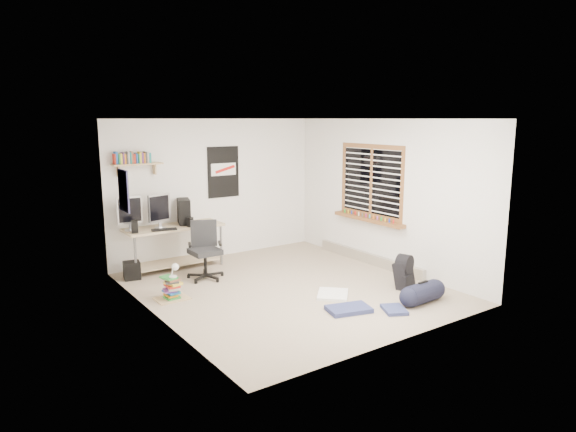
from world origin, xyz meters
TOP-DOWN VIEW (x-y plane):
  - floor at (0.00, 0.00)m, footprint 4.00×4.50m
  - ceiling at (0.00, 0.00)m, footprint 4.00×4.50m
  - back_wall at (0.00, 2.25)m, footprint 4.00×0.01m
  - left_wall at (-2.00, 0.00)m, footprint 0.01×4.50m
  - right_wall at (2.00, 0.00)m, footprint 0.01×4.50m
  - desk at (-0.96, 2.00)m, footprint 1.77×1.26m
  - monitor_left at (-1.67, 2.00)m, footprint 0.40×0.11m
  - monitor_right at (-1.22, 1.88)m, footprint 0.42×0.21m
  - pc_tower at (-0.74, 2.00)m, footprint 0.31×0.44m
  - keyboard at (-1.22, 1.71)m, footprint 0.42×0.24m
  - speaker_left at (-1.67, 1.79)m, footprint 0.12×0.12m
  - speaker_right at (-0.77, 1.71)m, footprint 0.11×0.11m
  - office_chair at (-0.78, 1.14)m, footprint 0.78×0.78m
  - wall_shelf at (-1.45, 2.14)m, footprint 0.80×0.22m
  - poster_back_wall at (0.15, 2.23)m, footprint 0.62×0.03m
  - poster_left_wall at (-1.99, 1.20)m, footprint 0.02×0.42m
  - window at (1.95, 0.30)m, footprint 0.10×1.50m
  - baseboard_heater at (1.96, 0.30)m, footprint 0.08×2.50m
  - backpack at (1.45, -0.99)m, footprint 0.37×0.33m
  - duffel_bag at (1.18, -1.57)m, footprint 0.30×0.30m
  - tshirt at (0.35, -0.65)m, footprint 0.65×0.65m
  - jeans_a at (0.14, -1.23)m, footprint 0.63×0.49m
  - jeans_b at (0.63, -1.58)m, footprint 0.41×0.45m
  - book_stack at (-1.59, 0.55)m, footprint 0.47×0.41m
  - desk_lamp at (-1.57, 0.53)m, footprint 0.15×0.21m
  - subwoofer at (-1.75, 1.79)m, footprint 0.29×0.29m

SIDE VIEW (x-z plane):
  - floor at x=0.00m, z-range -0.01..0.00m
  - tshirt at x=0.35m, z-range 0.00..0.04m
  - jeans_b at x=0.63m, z-range 0.00..0.05m
  - jeans_a at x=0.14m, z-range 0.00..0.06m
  - baseboard_heater at x=1.96m, z-range 0.00..0.18m
  - duffel_bag at x=1.18m, z-range -0.14..0.42m
  - subwoofer at x=-1.75m, z-range 0.00..0.28m
  - book_stack at x=-1.59m, z-range 0.01..0.29m
  - backpack at x=1.45m, z-range 0.00..0.40m
  - desk at x=-0.96m, z-range -0.01..0.74m
  - desk_lamp at x=-1.57m, z-range 0.29..0.47m
  - office_chair at x=-0.78m, z-range 0.03..0.95m
  - keyboard at x=-1.22m, z-range 0.74..0.76m
  - speaker_right at x=-0.77m, z-range 0.74..0.90m
  - speaker_left at x=-1.67m, z-range 0.74..0.94m
  - pc_tower at x=-0.74m, z-range 0.74..1.16m
  - monitor_left at x=-1.67m, z-range 0.74..1.17m
  - monitor_right at x=-1.22m, z-range 0.74..1.19m
  - back_wall at x=0.00m, z-range 0.00..2.50m
  - left_wall at x=-2.00m, z-range 0.00..2.50m
  - right_wall at x=2.00m, z-range 0.00..2.50m
  - window at x=1.95m, z-range 0.82..2.08m
  - poster_left_wall at x=-1.99m, z-range 1.20..1.80m
  - poster_back_wall at x=0.15m, z-range 1.09..2.01m
  - wall_shelf at x=-1.45m, z-range 1.66..1.90m
  - ceiling at x=0.00m, z-range 2.50..2.51m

